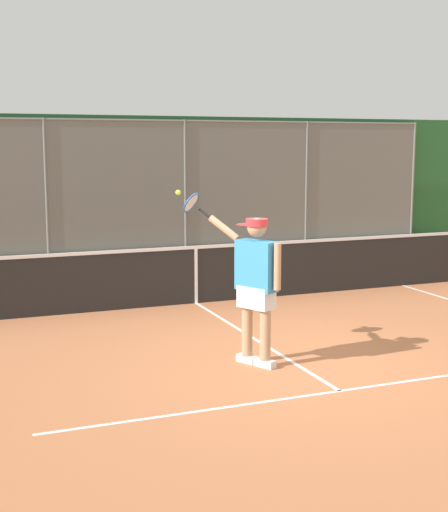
{
  "coord_description": "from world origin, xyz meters",
  "views": [
    {
      "loc": [
        3.84,
        7.34,
        2.6
      ],
      "look_at": [
        0.18,
        -1.92,
        1.05
      ],
      "focal_mm": 50.29,
      "sensor_mm": 36.0,
      "label": 1
    }
  ],
  "objects": [
    {
      "name": "ground_plane",
      "position": [
        0.0,
        0.0,
        0.0
      ],
      "size": [
        60.0,
        60.0,
        0.0
      ],
      "primitive_type": "plane",
      "color": "#B76B42"
    },
    {
      "name": "court_line_markings",
      "position": [
        0.0,
        1.35,
        0.0
      ],
      "size": [
        8.24,
        8.43,
        0.01
      ],
      "color": "white",
      "rests_on": "ground"
    },
    {
      "name": "fence_backdrop",
      "position": [
        0.0,
        -9.68,
        1.63
      ],
      "size": [
        19.39,
        1.37,
        3.28
      ],
      "color": "slate",
      "rests_on": "ground"
    },
    {
      "name": "tennis_net",
      "position": [
        0.0,
        -3.64,
        0.49
      ],
      "size": [
        10.58,
        0.09,
        1.07
      ],
      "color": "#2D2D2D",
      "rests_on": "ground"
    },
    {
      "name": "tennis_player",
      "position": [
        0.46,
        -0.21,
        1.04
      ],
      "size": [
        0.93,
        1.2,
        2.05
      ],
      "rotation": [
        0.0,
        0.0,
        -1.1
      ],
      "color": "silver",
      "rests_on": "ground"
    }
  ]
}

